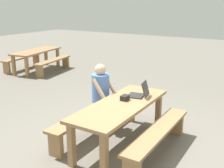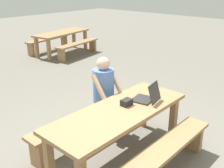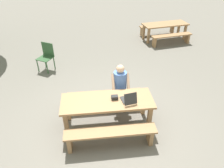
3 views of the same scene
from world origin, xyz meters
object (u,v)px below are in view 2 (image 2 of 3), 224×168
(laptop, at_px, (147,97))
(person_seated, at_px, (105,90))
(picnic_table_front, at_px, (120,117))
(picnic_table_mid, at_px, (62,35))
(small_pouch, at_px, (126,102))

(laptop, distance_m, person_seated, 0.72)
(picnic_table_front, bearing_deg, picnic_table_mid, 59.13)
(small_pouch, distance_m, person_seated, 0.62)
(person_seated, relative_size, picnic_table_mid, 0.60)
(picnic_table_front, relative_size, picnic_table_mid, 1.00)
(person_seated, bearing_deg, picnic_table_front, -121.81)
(laptop, bearing_deg, person_seated, -94.29)
(laptop, height_order, picnic_table_mid, laptop)
(small_pouch, xyz_separation_m, person_seated, (0.21, 0.59, -0.05))
(laptop, relative_size, picnic_table_mid, 0.19)
(laptop, distance_m, small_pouch, 0.32)
(small_pouch, height_order, person_seated, person_seated)
(picnic_table_front, height_order, person_seated, person_seated)
(picnic_table_front, relative_size, small_pouch, 13.64)
(picnic_table_mid, bearing_deg, laptop, -125.83)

